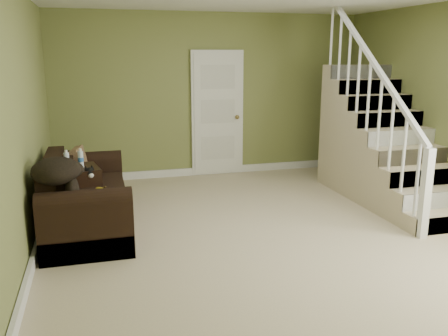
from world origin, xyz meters
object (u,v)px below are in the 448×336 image
banana (101,190)px  sofa (83,201)px  side_table (77,193)px  cat (85,175)px

banana → sofa: bearing=109.3°
sofa → side_table: size_ratio=2.40×
side_table → banana: side_table is taller
banana → side_table: bearing=85.4°
cat → banana: bearing=-86.7°
cat → side_table: bearing=143.6°
cat → banana: cat is taller
sofa → cat: (0.03, 0.31, 0.23)m
side_table → banana: 0.60m
sofa → side_table: bearing=102.8°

